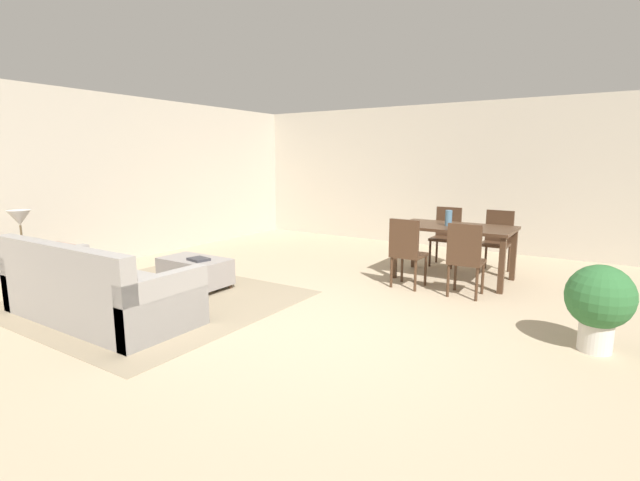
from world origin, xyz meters
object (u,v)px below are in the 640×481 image
(book_on_ottoman, at_px, (199,259))
(dining_chair_near_right, at_px, (465,256))
(dining_chair_far_left, at_px, (446,233))
(vase_centerpiece, at_px, (449,218))
(table_lamp, at_px, (20,220))
(dining_chair_near_left, at_px, (407,249))
(side_table, at_px, (25,263))
(dining_chair_far_right, at_px, (497,238))
(couch, at_px, (96,293))
(dining_table, at_px, (454,233))
(potted_plant, at_px, (599,301))
(ottoman_table, at_px, (195,271))

(book_on_ottoman, bearing_deg, dining_chair_near_right, 27.53)
(dining_chair_far_left, distance_m, vase_centerpiece, 0.98)
(table_lamp, relative_size, dining_chair_near_left, 0.57)
(side_table, distance_m, vase_centerpiece, 5.46)
(dining_chair_near_left, relative_size, dining_chair_near_right, 1.00)
(side_table, relative_size, dining_chair_far_right, 0.60)
(dining_chair_near_left, relative_size, book_on_ottoman, 3.54)
(couch, bearing_deg, dining_chair_near_left, 51.40)
(dining_table, distance_m, dining_chair_far_left, 0.92)
(dining_chair_near_left, height_order, dining_chair_far_right, same)
(dining_chair_far_left, xyz_separation_m, vase_centerpiece, (0.29, -0.87, 0.35))
(couch, height_order, dining_chair_far_right, dining_chair_far_right)
(table_lamp, bearing_deg, potted_plant, 18.16)
(couch, bearing_deg, dining_chair_far_right, 55.20)
(dining_table, height_order, dining_chair_near_right, dining_chair_near_right)
(ottoman_table, xyz_separation_m, dining_chair_near_left, (2.34, 1.49, 0.29))
(couch, relative_size, side_table, 4.02)
(side_table, relative_size, table_lamp, 1.06)
(dining_chair_near_left, height_order, vase_centerpiece, vase_centerpiece)
(dining_chair_near_left, height_order, book_on_ottoman, dining_chair_near_left)
(couch, xyz_separation_m, book_on_ottoman, (0.10, 1.34, 0.13))
(ottoman_table, bearing_deg, table_lamp, -133.91)
(side_table, bearing_deg, book_on_ottoman, 42.21)
(ottoman_table, xyz_separation_m, dining_chair_far_left, (2.35, 3.11, 0.29))
(side_table, distance_m, book_on_ottoman, 2.04)
(ottoman_table, relative_size, side_table, 1.68)
(ottoman_table, xyz_separation_m, dining_chair_far_right, (3.14, 3.06, 0.29))
(dining_chair_far_right, xyz_separation_m, book_on_ottoman, (-3.00, -3.12, -0.11))
(dining_chair_far_right, height_order, potted_plant, dining_chair_far_right)
(ottoman_table, bearing_deg, dining_chair_near_left, 32.48)
(dining_chair_near_left, distance_m, dining_chair_far_left, 1.62)
(couch, bearing_deg, dining_chair_near_right, 43.27)
(side_table, bearing_deg, dining_chair_far_right, 44.89)
(table_lamp, height_order, dining_chair_far_right, table_lamp)
(dining_chair_near_right, distance_m, dining_chair_far_right, 1.58)
(ottoman_table, height_order, table_lamp, table_lamp)
(dining_chair_far_right, relative_size, vase_centerpiece, 4.23)
(potted_plant, bearing_deg, ottoman_table, -173.61)
(dining_chair_far_left, bearing_deg, dining_chair_far_right, -3.14)
(couch, height_order, table_lamp, table_lamp)
(table_lamp, distance_m, dining_chair_near_right, 5.36)
(couch, distance_m, book_on_ottoman, 1.35)
(dining_chair_near_right, bearing_deg, side_table, -146.91)
(dining_table, relative_size, vase_centerpiece, 7.22)
(couch, relative_size, dining_chair_far_left, 2.42)
(ottoman_table, xyz_separation_m, book_on_ottoman, (0.14, -0.06, 0.18))
(table_lamp, distance_m, dining_chair_far_right, 6.38)
(couch, distance_m, ottoman_table, 1.40)
(dining_table, relative_size, dining_chair_near_right, 1.71)
(couch, xyz_separation_m, dining_table, (2.68, 3.67, 0.38))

